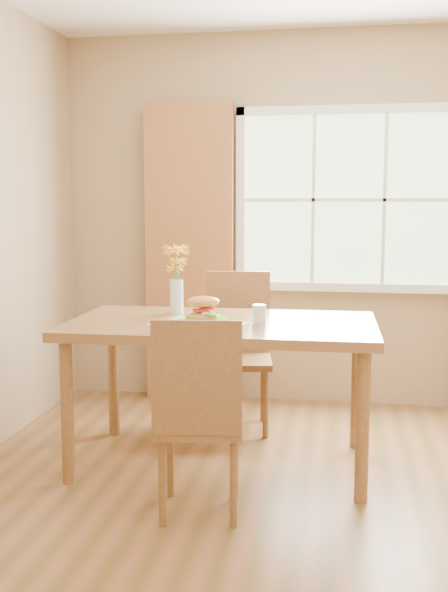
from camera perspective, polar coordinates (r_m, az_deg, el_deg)
room at (r=3.21m, az=10.48°, el=5.21°), size 4.24×3.84×2.74m
window at (r=5.08m, az=10.23°, el=7.80°), size 1.62×0.06×1.32m
curtain_left at (r=5.12m, az=-2.87°, el=3.43°), size 0.65×0.08×2.20m
dining_table at (r=3.87m, az=-0.17°, el=-3.33°), size 1.71×0.98×0.83m
chair_near at (r=3.24m, az=-2.11°, el=-9.35°), size 0.45×0.45×0.97m
chair_far at (r=4.59m, az=1.16°, el=-3.85°), size 0.49×0.49×1.03m
placemat at (r=3.73m, az=-2.10°, el=-2.35°), size 0.54×0.47×0.01m
plate at (r=3.74m, az=-1.71°, el=-2.19°), size 0.34×0.34×0.01m
croissant_sandwich at (r=3.74m, az=-1.75°, el=-1.06°), size 0.21×0.17×0.14m
water_glass at (r=3.73m, az=2.91°, el=-1.60°), size 0.07×0.07×0.11m
flower_vase at (r=4.10m, az=-3.94°, el=2.00°), size 0.17×0.17×0.41m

